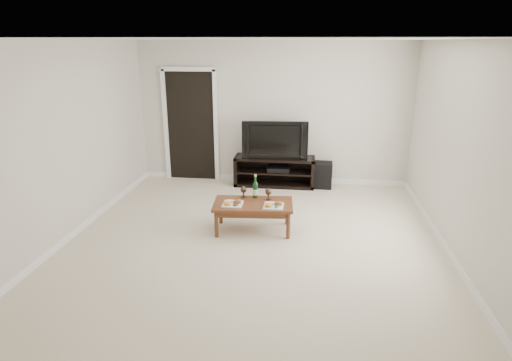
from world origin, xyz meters
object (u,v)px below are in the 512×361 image
at_px(subwoofer, 323,175).
at_px(coffee_table, 253,217).
at_px(television, 275,139).
at_px(media_console, 274,171).

xyz_separation_m(subwoofer, coffee_table, (-1.03, -2.05, -0.02)).
relative_size(subwoofer, coffee_table, 0.43).
bearing_deg(television, media_console, 0.00).
relative_size(media_console, coffee_table, 1.34).
distance_m(media_console, television, 0.62).
bearing_deg(subwoofer, coffee_table, -115.43).
distance_m(media_console, coffee_table, 2.04).
bearing_deg(television, subwoofer, -3.64).
distance_m(media_console, subwoofer, 0.90).
height_order(television, coffee_table, television).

